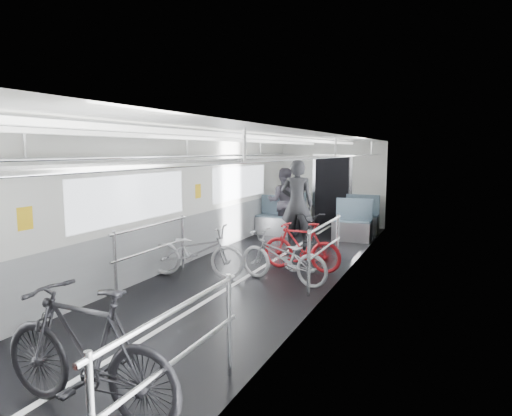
{
  "coord_description": "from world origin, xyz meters",
  "views": [
    {
      "loc": [
        3.17,
        -5.81,
        2.15
      ],
      "look_at": [
        0.0,
        1.5,
        1.14
      ],
      "focal_mm": 32.0,
      "sensor_mm": 36.0,
      "label": 1
    }
  ],
  "objects_px": {
    "bike_left_far": "(196,251)",
    "bike_right_mid": "(283,257)",
    "person_standing": "(297,204)",
    "person_seated": "(284,202)",
    "bike_aisle": "(310,230)",
    "bike_right_near": "(87,351)",
    "bike_right_far": "(302,246)"
  },
  "relations": [
    {
      "from": "bike_right_far",
      "to": "person_standing",
      "type": "bearing_deg",
      "value": -155.7
    },
    {
      "from": "bike_left_far",
      "to": "person_standing",
      "type": "bearing_deg",
      "value": -25.81
    },
    {
      "from": "bike_right_mid",
      "to": "bike_aisle",
      "type": "distance_m",
      "value": 2.59
    },
    {
      "from": "bike_right_near",
      "to": "bike_aisle",
      "type": "height_order",
      "value": "bike_right_near"
    },
    {
      "from": "bike_right_near",
      "to": "person_standing",
      "type": "xyz_separation_m",
      "value": [
        -0.49,
        6.84,
        0.43
      ]
    },
    {
      "from": "bike_right_near",
      "to": "bike_aisle",
      "type": "xyz_separation_m",
      "value": [
        -0.15,
        6.74,
        -0.12
      ]
    },
    {
      "from": "bike_right_near",
      "to": "bike_right_mid",
      "type": "height_order",
      "value": "bike_right_near"
    },
    {
      "from": "person_seated",
      "to": "bike_aisle",
      "type": "bearing_deg",
      "value": 113.64
    },
    {
      "from": "bike_left_far",
      "to": "person_standing",
      "type": "distance_m",
      "value": 3.1
    },
    {
      "from": "bike_right_mid",
      "to": "bike_right_far",
      "type": "height_order",
      "value": "bike_right_far"
    },
    {
      "from": "bike_aisle",
      "to": "person_seated",
      "type": "relative_size",
      "value": 0.96
    },
    {
      "from": "bike_right_mid",
      "to": "bike_right_far",
      "type": "xyz_separation_m",
      "value": [
        0.05,
        0.85,
        0.02
      ]
    },
    {
      "from": "person_standing",
      "to": "person_seated",
      "type": "xyz_separation_m",
      "value": [
        -0.82,
        1.39,
        -0.12
      ]
    },
    {
      "from": "bike_right_far",
      "to": "bike_right_near",
      "type": "bearing_deg",
      "value": 0.99
    },
    {
      "from": "bike_right_near",
      "to": "bike_right_far",
      "type": "bearing_deg",
      "value": 178.63
    },
    {
      "from": "bike_right_mid",
      "to": "person_seated",
      "type": "distance_m",
      "value": 4.34
    },
    {
      "from": "bike_aisle",
      "to": "bike_right_mid",
      "type": "bearing_deg",
      "value": -101.14
    },
    {
      "from": "bike_right_near",
      "to": "person_standing",
      "type": "height_order",
      "value": "person_standing"
    },
    {
      "from": "bike_right_near",
      "to": "person_standing",
      "type": "distance_m",
      "value": 6.88
    },
    {
      "from": "bike_right_mid",
      "to": "bike_aisle",
      "type": "relative_size",
      "value": 0.98
    },
    {
      "from": "bike_right_far",
      "to": "person_standing",
      "type": "distance_m",
      "value": 2.03
    },
    {
      "from": "bike_right_mid",
      "to": "person_standing",
      "type": "xyz_separation_m",
      "value": [
        -0.65,
        2.67,
        0.56
      ]
    },
    {
      "from": "bike_right_far",
      "to": "person_seated",
      "type": "xyz_separation_m",
      "value": [
        -1.52,
        3.22,
        0.41
      ]
    },
    {
      "from": "bike_right_mid",
      "to": "bike_aisle",
      "type": "height_order",
      "value": "bike_aisle"
    },
    {
      "from": "bike_right_mid",
      "to": "bike_aisle",
      "type": "xyz_separation_m",
      "value": [
        -0.3,
        2.57,
        0.01
      ]
    },
    {
      "from": "bike_right_mid",
      "to": "bike_right_near",
      "type": "bearing_deg",
      "value": 8.59
    },
    {
      "from": "person_seated",
      "to": "person_standing",
      "type": "bearing_deg",
      "value": 106.2
    },
    {
      "from": "bike_right_far",
      "to": "bike_aisle",
      "type": "relative_size",
      "value": 0.89
    },
    {
      "from": "bike_right_mid",
      "to": "bike_aisle",
      "type": "bearing_deg",
      "value": -162.53
    },
    {
      "from": "bike_left_far",
      "to": "bike_right_mid",
      "type": "relative_size",
      "value": 1.06
    },
    {
      "from": "bike_left_far",
      "to": "bike_right_mid",
      "type": "bearing_deg",
      "value": -89.91
    },
    {
      "from": "bike_right_far",
      "to": "bike_aisle",
      "type": "xyz_separation_m",
      "value": [
        -0.36,
        1.73,
        -0.01
      ]
    }
  ]
}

